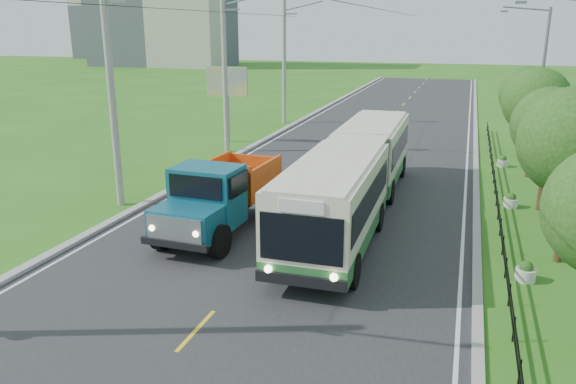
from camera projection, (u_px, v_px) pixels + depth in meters
The scene contains 24 objects.
ground at pixel (196, 331), 14.95m from camera, with size 240.00×240.00×0.00m, color #2D6618.
road at pixel (349, 164), 33.22m from camera, with size 14.00×120.00×0.02m, color #28282B.
curb_left at pixel (237, 154), 35.30m from camera, with size 0.40×120.00×0.15m, color #9E9E99.
curb_right at pixel (476, 172), 31.12m from camera, with size 0.30×120.00×0.10m, color #9E9E99.
edge_line_left at pixel (245, 156), 35.16m from camera, with size 0.12×120.00×0.00m, color silver.
edge_line_right at pixel (467, 172), 31.28m from camera, with size 0.12×120.00×0.00m, color silver.
centre_dash at pixel (196, 330), 14.94m from camera, with size 0.12×2.20×0.00m, color yellow.
railing_right at pixel (497, 199), 25.32m from camera, with size 0.04×40.00×0.60m, color black.
pole_near at pixel (112, 92), 24.14m from camera, with size 3.51×0.32×10.00m.
pole_mid at pixel (225, 72), 35.11m from camera, with size 3.51×0.32×10.00m.
pole_far at pixel (285, 61), 46.08m from camera, with size 3.51×0.32×10.00m.
tree_third at pixel (575, 147), 18.38m from camera, with size 3.60×3.62×6.00m.
tree_fourth at pixel (551, 129), 23.98m from camera, with size 3.24×3.31×5.40m.
tree_fifth at pixel (537, 105), 29.39m from camera, with size 3.48×3.52×5.80m.
tree_back at pixel (527, 96), 34.93m from camera, with size 3.30×3.36×5.50m.
streetlight_mid at pixel (576, 99), 23.25m from camera, with size 3.02×0.20×9.07m.
streetlight_far at pixel (540, 74), 36.04m from camera, with size 3.02×0.20×9.07m.
planter_near at pixel (526, 272), 17.84m from camera, with size 0.64×0.64×0.67m.
planter_mid at pixel (511, 201), 25.15m from camera, with size 0.64×0.64×0.67m.
planter_far at pixel (503, 162), 32.46m from camera, with size 0.64×0.64×0.67m.
billboard_left at pixel (227, 86), 38.56m from camera, with size 3.00×0.20×5.20m.
apartment_far at pixel (124, 6), 144.29m from camera, with size 24.00×14.00×26.00m, color #B7B2A3.
bus at pixel (355, 171), 23.57m from camera, with size 2.98×16.94×3.26m.
dump_truck at pixel (219, 192), 21.76m from camera, with size 2.94×6.93×2.87m.
Camera 1 is at (6.38, -11.92, 7.77)m, focal length 35.00 mm.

